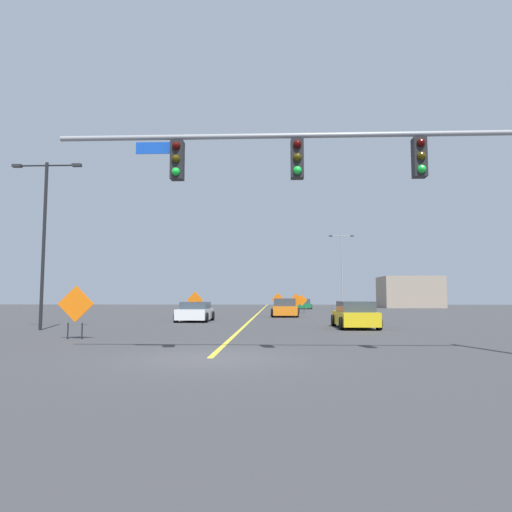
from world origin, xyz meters
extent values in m
plane|color=#38383A|center=(0.00, 0.00, 0.00)|extent=(192.79, 192.79, 0.00)
cube|color=yellow|center=(0.00, 53.55, 0.00)|extent=(0.16, 107.11, 0.01)
cylinder|color=gray|center=(2.29, 0.00, 5.88)|extent=(12.85, 0.14, 0.14)
cube|color=black|center=(5.50, 0.00, 5.23)|extent=(0.34, 0.32, 1.05)
sphere|color=#3A0503|center=(5.50, -0.17, 5.58)|extent=(0.22, 0.22, 0.22)
sphere|color=#3C3106|center=(5.50, -0.17, 5.23)|extent=(0.22, 0.22, 0.22)
sphere|color=green|center=(5.50, -0.17, 4.88)|extent=(0.22, 0.22, 0.22)
cube|color=black|center=(2.29, 0.00, 5.23)|extent=(0.34, 0.32, 1.05)
sphere|color=#3A0503|center=(2.29, -0.17, 5.58)|extent=(0.22, 0.22, 0.22)
sphere|color=#3C3106|center=(2.29, -0.17, 5.23)|extent=(0.22, 0.22, 0.22)
sphere|color=green|center=(2.29, -0.17, 4.88)|extent=(0.22, 0.22, 0.22)
cube|color=black|center=(-0.92, 0.00, 5.23)|extent=(0.34, 0.32, 1.05)
sphere|color=#3A0503|center=(-0.92, -0.17, 5.58)|extent=(0.22, 0.22, 0.22)
sphere|color=#3C3106|center=(-0.92, -0.17, 5.23)|extent=(0.22, 0.22, 0.22)
sphere|color=green|center=(-0.92, -0.17, 4.88)|extent=(0.22, 0.22, 0.22)
cube|color=#1447B7|center=(-1.51, 0.00, 5.59)|extent=(1.10, 0.03, 0.32)
cylinder|color=gray|center=(10.50, 49.05, 4.92)|extent=(0.16, 0.16, 9.84)
cylinder|color=gray|center=(9.80, 49.05, 9.69)|extent=(1.39, 0.08, 0.08)
cube|color=#262628|center=(9.11, 49.05, 9.69)|extent=(0.44, 0.24, 0.14)
cylinder|color=gray|center=(11.20, 49.05, 9.69)|extent=(1.39, 0.08, 0.08)
cube|color=#262628|center=(11.89, 49.05, 9.69)|extent=(0.44, 0.24, 0.14)
cylinder|color=black|center=(-9.68, 10.17, 4.15)|extent=(0.16, 0.16, 8.29)
cylinder|color=black|center=(-10.44, 10.17, 8.14)|extent=(1.52, 0.08, 0.08)
cube|color=#262628|center=(-11.20, 10.17, 8.14)|extent=(0.44, 0.24, 0.14)
cylinder|color=black|center=(-8.92, 10.17, 8.14)|extent=(1.52, 0.08, 0.08)
cube|color=#262628|center=(-8.15, 10.17, 8.14)|extent=(0.44, 0.24, 0.14)
cube|color=orange|center=(-5.88, 5.36, 1.33)|extent=(1.39, 0.08, 1.39)
cylinder|color=black|center=(-6.15, 5.35, 0.31)|extent=(0.05, 0.05, 0.61)
cylinder|color=black|center=(-5.61, 5.37, 0.31)|extent=(0.05, 0.05, 0.61)
cube|color=orange|center=(4.51, 36.78, 1.31)|extent=(1.17, 0.06, 1.17)
cylinder|color=black|center=(4.28, 36.78, 0.35)|extent=(0.05, 0.05, 0.71)
cylinder|color=black|center=(4.73, 36.79, 0.35)|extent=(0.05, 0.05, 0.71)
cube|color=orange|center=(3.64, 30.89, 1.32)|extent=(1.28, 0.24, 1.29)
cylinder|color=black|center=(3.39, 30.93, 0.33)|extent=(0.05, 0.05, 0.66)
cylinder|color=black|center=(3.89, 30.85, 0.33)|extent=(0.05, 0.05, 0.66)
cube|color=orange|center=(2.01, 35.26, 1.38)|extent=(1.34, 0.34, 1.36)
cylinder|color=black|center=(1.75, 35.32, 0.34)|extent=(0.05, 0.05, 0.68)
cylinder|color=black|center=(2.27, 35.20, 0.34)|extent=(0.05, 0.05, 0.68)
cube|color=orange|center=(-4.31, 22.71, 1.40)|extent=(1.24, 0.33, 1.27)
cylinder|color=black|center=(-4.55, 22.76, 0.37)|extent=(0.05, 0.05, 0.75)
cylinder|color=black|center=(-4.07, 22.65, 0.37)|extent=(0.05, 0.05, 0.75)
cube|color=orange|center=(2.46, 26.57, 0.52)|extent=(2.04, 3.93, 0.73)
cube|color=#333D47|center=(2.47, 26.37, 1.20)|extent=(1.79, 2.10, 0.62)
cylinder|color=black|center=(3.39, 27.95, 0.32)|extent=(0.24, 0.65, 0.64)
cylinder|color=black|center=(1.46, 27.90, 0.32)|extent=(0.24, 0.65, 0.64)
cylinder|color=black|center=(3.46, 25.24, 0.32)|extent=(0.24, 0.65, 0.64)
cylinder|color=black|center=(1.54, 25.18, 0.32)|extent=(0.24, 0.65, 0.64)
cube|color=#196B38|center=(5.72, 54.33, 0.46)|extent=(2.06, 4.37, 0.60)
cube|color=#333D47|center=(5.73, 54.11, 1.07)|extent=(1.79, 2.03, 0.63)
cylinder|color=black|center=(6.63, 55.86, 0.32)|extent=(0.24, 0.65, 0.64)
cylinder|color=black|center=(4.71, 55.80, 0.32)|extent=(0.24, 0.65, 0.64)
cylinder|color=black|center=(6.73, 52.85, 0.32)|extent=(0.24, 0.65, 0.64)
cylinder|color=black|center=(4.81, 52.79, 0.32)|extent=(0.24, 0.65, 0.64)
cube|color=white|center=(-3.59, 18.61, 0.49)|extent=(1.96, 3.90, 0.67)
cube|color=#333D47|center=(-3.58, 18.80, 1.06)|extent=(1.75, 2.20, 0.47)
cylinder|color=black|center=(-4.56, 17.26, 0.32)|extent=(0.23, 0.64, 0.64)
cylinder|color=black|center=(-2.64, 17.24, 0.32)|extent=(0.23, 0.64, 0.64)
cylinder|color=black|center=(-4.53, 19.97, 0.32)|extent=(0.23, 0.64, 0.64)
cylinder|color=black|center=(-2.61, 19.95, 0.32)|extent=(0.23, 0.64, 0.64)
cube|color=gold|center=(5.82, 12.31, 0.50)|extent=(1.82, 4.30, 0.68)
cube|color=#333D47|center=(5.82, 12.10, 1.11)|extent=(1.63, 2.55, 0.53)
cylinder|color=black|center=(6.71, 13.82, 0.32)|extent=(0.22, 0.64, 0.64)
cylinder|color=black|center=(4.92, 13.81, 0.32)|extent=(0.22, 0.64, 0.64)
cylinder|color=black|center=(6.73, 10.82, 0.32)|extent=(0.22, 0.64, 0.64)
cylinder|color=black|center=(4.94, 10.81, 0.32)|extent=(0.22, 0.64, 0.64)
cube|color=gray|center=(23.07, 62.65, 2.45)|extent=(9.02, 7.27, 4.91)
camera|label=1|loc=(1.68, -12.12, 1.55)|focal=32.65mm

